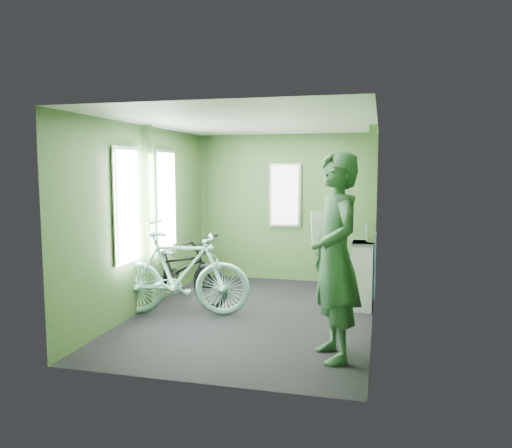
{
  "coord_description": "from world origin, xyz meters",
  "views": [
    {
      "loc": [
        1.46,
        -5.72,
        1.77
      ],
      "look_at": [
        0.0,
        0.1,
        1.1
      ],
      "focal_mm": 35.0,
      "sensor_mm": 36.0,
      "label": 1
    }
  ],
  "objects_px": {
    "bicycle_black": "(180,301)",
    "waste_box": "(362,276)",
    "passenger": "(335,257)",
    "bench_seat": "(356,274)",
    "bicycle_mint": "(180,315)"
  },
  "relations": [
    {
      "from": "bicycle_black",
      "to": "waste_box",
      "type": "relative_size",
      "value": 2.0
    },
    {
      "from": "passenger",
      "to": "bench_seat",
      "type": "relative_size",
      "value": 2.04
    },
    {
      "from": "bench_seat",
      "to": "waste_box",
      "type": "bearing_deg",
      "value": -88.71
    },
    {
      "from": "bicycle_mint",
      "to": "passenger",
      "type": "height_order",
      "value": "passenger"
    },
    {
      "from": "bench_seat",
      "to": "passenger",
      "type": "bearing_deg",
      "value": -98.28
    },
    {
      "from": "passenger",
      "to": "waste_box",
      "type": "distance_m",
      "value": 1.82
    },
    {
      "from": "bicycle_mint",
      "to": "passenger",
      "type": "bearing_deg",
      "value": -125.67
    },
    {
      "from": "passenger",
      "to": "waste_box",
      "type": "relative_size",
      "value": 2.24
    },
    {
      "from": "bicycle_mint",
      "to": "bench_seat",
      "type": "relative_size",
      "value": 1.82
    },
    {
      "from": "bicycle_black",
      "to": "bench_seat",
      "type": "bearing_deg",
      "value": -40.91
    },
    {
      "from": "passenger",
      "to": "bicycle_black",
      "type": "bearing_deg",
      "value": -149.68
    },
    {
      "from": "passenger",
      "to": "bench_seat",
      "type": "distance_m",
      "value": 2.65
    },
    {
      "from": "bench_seat",
      "to": "bicycle_mint",
      "type": "bearing_deg",
      "value": -147.31
    },
    {
      "from": "passenger",
      "to": "waste_box",
      "type": "height_order",
      "value": "passenger"
    },
    {
      "from": "bicycle_black",
      "to": "bicycle_mint",
      "type": "relative_size",
      "value": 1.0
    }
  ]
}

